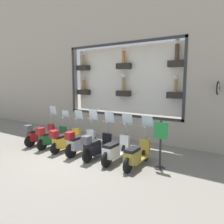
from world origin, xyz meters
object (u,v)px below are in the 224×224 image
scooter_yellow_4 (65,140)px  scooter_red_6 (39,134)px  scooter_olive_0 (136,155)px  scooter_silver_3 (80,142)px  scooter_white_1 (116,150)px  scooter_green_5 (51,137)px  scooter_black_2 (96,146)px  shop_sign_post (160,143)px

scooter_yellow_4 → scooter_red_6: 1.63m
scooter_olive_0 → scooter_yellow_4: bearing=91.2°
scooter_silver_3 → scooter_yellow_4: 0.82m
scooter_white_1 → scooter_silver_3: (-0.06, 1.63, 0.05)m
scooter_white_1 → scooter_silver_3: size_ratio=1.00×
scooter_green_5 → scooter_red_6: scooter_red_6 is taller
scooter_olive_0 → scooter_white_1: (0.00, 0.82, 0.01)m
scooter_olive_0 → scooter_white_1: scooter_white_1 is taller
scooter_black_2 → shop_sign_post: size_ratio=1.12×
scooter_red_6 → shop_sign_post: size_ratio=1.12×
scooter_olive_0 → scooter_silver_3: size_ratio=0.99×
scooter_olive_0 → scooter_white_1: bearing=89.8°
scooter_olive_0 → scooter_black_2: scooter_black_2 is taller
scooter_black_2 → scooter_red_6: scooter_red_6 is taller
scooter_olive_0 → shop_sign_post: bearing=-65.1°
shop_sign_post → scooter_silver_3: bearing=96.8°
scooter_white_1 → scooter_silver_3: bearing=91.9°
scooter_yellow_4 → scooter_olive_0: bearing=-88.8°
scooter_black_2 → shop_sign_post: scooter_black_2 is taller
scooter_olive_0 → scooter_green_5: size_ratio=1.00×
scooter_white_1 → shop_sign_post: scooter_white_1 is taller
scooter_white_1 → scooter_yellow_4: bearing=91.7°
scooter_green_5 → scooter_red_6: size_ratio=1.00×
scooter_black_2 → shop_sign_post: (0.39, -2.34, 0.40)m
scooter_white_1 → scooter_silver_3: 1.64m
scooter_silver_3 → scooter_red_6: 2.45m
shop_sign_post → scooter_olive_0: bearing=114.9°
scooter_olive_0 → scooter_black_2: size_ratio=1.00×
scooter_olive_0 → scooter_silver_3: bearing=91.2°
scooter_green_5 → scooter_yellow_4: bearing=-90.1°
scooter_yellow_4 → shop_sign_post: 4.01m
scooter_red_6 → scooter_silver_3: bearing=-89.9°
scooter_olive_0 → scooter_red_6: scooter_red_6 is taller
scooter_green_5 → shop_sign_post: 4.82m
scooter_olive_0 → shop_sign_post: scooter_olive_0 is taller
scooter_silver_3 → scooter_green_5: bearing=90.5°
scooter_red_6 → shop_sign_post: (0.38, -5.61, 0.39)m
scooter_silver_3 → shop_sign_post: bearing=-83.2°
scooter_silver_3 → scooter_yellow_4: size_ratio=1.01×
scooter_red_6 → shop_sign_post: bearing=-86.1°
scooter_white_1 → shop_sign_post: 1.61m
scooter_black_2 → scooter_red_6: size_ratio=1.00×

